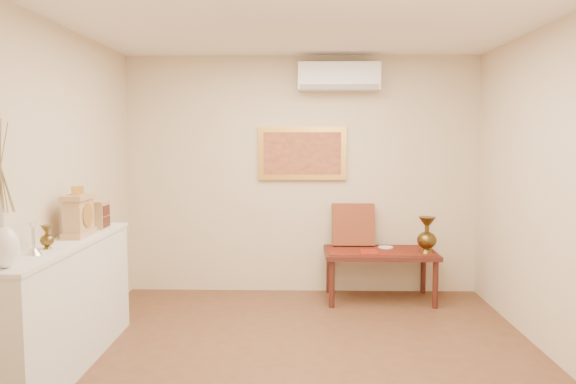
{
  "coord_description": "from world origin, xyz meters",
  "views": [
    {
      "loc": [
        -0.02,
        -4.17,
        1.76
      ],
      "look_at": [
        -0.14,
        1.15,
        1.26
      ],
      "focal_mm": 35.0,
      "sensor_mm": 36.0,
      "label": 1
    }
  ],
  "objects_px": {
    "display_ledge": "(66,305)",
    "wooden_chest": "(98,215)",
    "mantel_clock": "(79,215)",
    "white_vase": "(2,192)",
    "low_table": "(380,256)",
    "brass_urn_tall": "(427,231)"
  },
  "relations": [
    {
      "from": "display_ledge",
      "to": "wooden_chest",
      "type": "relative_size",
      "value": 8.28
    },
    {
      "from": "wooden_chest",
      "to": "white_vase",
      "type": "bearing_deg",
      "value": -90.82
    },
    {
      "from": "white_vase",
      "to": "low_table",
      "type": "height_order",
      "value": "white_vase"
    },
    {
      "from": "brass_urn_tall",
      "to": "low_table",
      "type": "height_order",
      "value": "brass_urn_tall"
    },
    {
      "from": "wooden_chest",
      "to": "low_table",
      "type": "bearing_deg",
      "value": 24.56
    },
    {
      "from": "display_ledge",
      "to": "wooden_chest",
      "type": "xyz_separation_m",
      "value": [
        0.03,
        0.67,
        0.61
      ]
    },
    {
      "from": "display_ledge",
      "to": "mantel_clock",
      "type": "height_order",
      "value": "mantel_clock"
    },
    {
      "from": "wooden_chest",
      "to": "low_table",
      "type": "height_order",
      "value": "wooden_chest"
    },
    {
      "from": "mantel_clock",
      "to": "white_vase",
      "type": "bearing_deg",
      "value": -90.82
    },
    {
      "from": "brass_urn_tall",
      "to": "low_table",
      "type": "distance_m",
      "value": 0.58
    },
    {
      "from": "white_vase",
      "to": "brass_urn_tall",
      "type": "height_order",
      "value": "white_vase"
    },
    {
      "from": "mantel_clock",
      "to": "low_table",
      "type": "relative_size",
      "value": 0.34
    },
    {
      "from": "wooden_chest",
      "to": "brass_urn_tall",
      "type": "bearing_deg",
      "value": 19.1
    },
    {
      "from": "display_ledge",
      "to": "wooden_chest",
      "type": "bearing_deg",
      "value": 87.65
    },
    {
      "from": "display_ledge",
      "to": "wooden_chest",
      "type": "distance_m",
      "value": 0.91
    },
    {
      "from": "display_ledge",
      "to": "mantel_clock",
      "type": "bearing_deg",
      "value": 85.27
    },
    {
      "from": "white_vase",
      "to": "mantel_clock",
      "type": "bearing_deg",
      "value": 89.18
    },
    {
      "from": "wooden_chest",
      "to": "low_table",
      "type": "relative_size",
      "value": 0.2
    },
    {
      "from": "mantel_clock",
      "to": "low_table",
      "type": "height_order",
      "value": "mantel_clock"
    },
    {
      "from": "wooden_chest",
      "to": "mantel_clock",
      "type": "bearing_deg",
      "value": -90.82
    },
    {
      "from": "brass_urn_tall",
      "to": "wooden_chest",
      "type": "distance_m",
      "value": 3.32
    },
    {
      "from": "white_vase",
      "to": "mantel_clock",
      "type": "relative_size",
      "value": 2.26
    }
  ]
}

